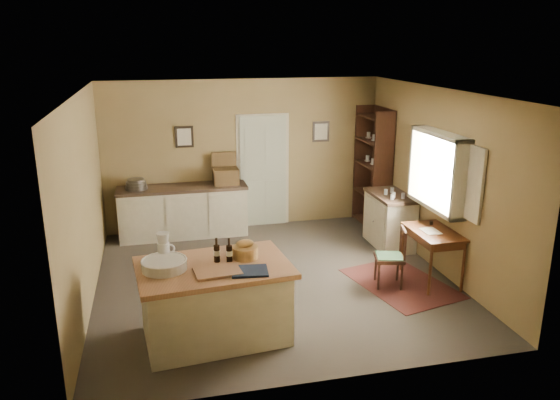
# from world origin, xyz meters

# --- Properties ---
(ground) EXTENTS (5.00, 5.00, 0.00)m
(ground) POSITION_xyz_m (0.00, 0.00, 0.00)
(ground) COLOR #4A4239
(ground) RESTS_ON ground
(wall_back) EXTENTS (5.00, 0.10, 2.70)m
(wall_back) POSITION_xyz_m (0.00, 2.50, 1.35)
(wall_back) COLOR olive
(wall_back) RESTS_ON ground
(wall_front) EXTENTS (5.00, 0.10, 2.70)m
(wall_front) POSITION_xyz_m (0.00, -2.50, 1.35)
(wall_front) COLOR olive
(wall_front) RESTS_ON ground
(wall_left) EXTENTS (0.10, 5.00, 2.70)m
(wall_left) POSITION_xyz_m (-2.50, 0.00, 1.35)
(wall_left) COLOR olive
(wall_left) RESTS_ON ground
(wall_right) EXTENTS (0.10, 5.00, 2.70)m
(wall_right) POSITION_xyz_m (2.50, 0.00, 1.35)
(wall_right) COLOR olive
(wall_right) RESTS_ON ground
(ceiling) EXTENTS (5.00, 5.00, 0.00)m
(ceiling) POSITION_xyz_m (0.00, 0.00, 2.70)
(ceiling) COLOR silver
(ceiling) RESTS_ON wall_back
(door) EXTENTS (0.97, 0.06, 2.11)m
(door) POSITION_xyz_m (0.35, 2.47, 1.05)
(door) COLOR #B3B79D
(door) RESTS_ON ground
(framed_prints) EXTENTS (2.82, 0.02, 0.38)m
(framed_prints) POSITION_xyz_m (0.20, 2.48, 1.72)
(framed_prints) COLOR black
(framed_prints) RESTS_ON ground
(window) EXTENTS (0.25, 1.99, 1.12)m
(window) POSITION_xyz_m (2.42, -0.20, 1.55)
(window) COLOR beige
(window) RESTS_ON ground
(work_island) EXTENTS (1.81, 1.28, 1.20)m
(work_island) POSITION_xyz_m (-1.01, -1.38, 0.48)
(work_island) COLOR beige
(work_island) RESTS_ON ground
(sideboard) EXTENTS (2.24, 0.63, 1.18)m
(sideboard) POSITION_xyz_m (-1.14, 2.20, 0.48)
(sideboard) COLOR beige
(sideboard) RESTS_ON ground
(rug) EXTENTS (1.44, 1.81, 0.01)m
(rug) POSITION_xyz_m (1.75, -0.54, 0.00)
(rug) COLOR #4E1A1A
(rug) RESTS_ON ground
(writing_desk) EXTENTS (0.57, 0.94, 0.82)m
(writing_desk) POSITION_xyz_m (2.20, -0.54, 0.67)
(writing_desk) COLOR #391C0D
(writing_desk) RESTS_ON ground
(desk_chair) EXTENTS (0.48, 0.48, 0.84)m
(desk_chair) POSITION_xyz_m (1.54, -0.55, 0.42)
(desk_chair) COLOR black
(desk_chair) RESTS_ON ground
(right_cabinet) EXTENTS (0.57, 1.03, 0.99)m
(right_cabinet) POSITION_xyz_m (2.20, 0.92, 0.46)
(right_cabinet) COLOR beige
(right_cabinet) RESTS_ON ground
(shelving_unit) EXTENTS (0.37, 0.99, 2.19)m
(shelving_unit) POSITION_xyz_m (2.36, 2.00, 1.09)
(shelving_unit) COLOR black
(shelving_unit) RESTS_ON ground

